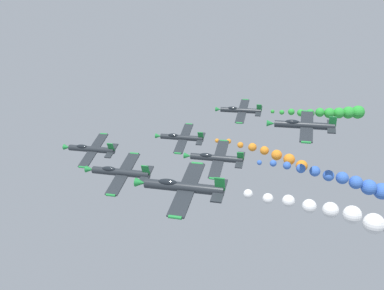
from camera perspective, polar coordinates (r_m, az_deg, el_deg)
airplane_lead at (r=74.48m, az=-14.40°, el=-0.57°), size 8.80×10.35×4.40m
airplane_left_inner at (r=59.44m, az=-10.39°, el=-3.87°), size 8.97×10.35×3.99m
airplane_right_inner at (r=81.33m, az=-1.61°, el=1.09°), size 8.71×10.35×4.59m
smoke_trail_right_inner at (r=77.88m, az=12.32°, el=-1.62°), size 2.96×18.26×5.08m
airplane_left_outer at (r=67.00m, az=3.40°, el=-1.87°), size 8.70×10.35×4.63m
airplane_right_outer at (r=43.76m, az=-1.44°, el=-6.03°), size 9.19×10.35×3.46m
smoke_trail_right_outer at (r=43.49m, az=22.68°, el=-9.73°), size 2.45×16.35×3.91m
airplane_trailing at (r=89.04m, az=6.91°, el=4.99°), size 8.90×10.35×4.16m
smoke_trail_trailing at (r=91.03m, az=20.12°, el=4.41°), size 5.85×19.69×2.85m
airplane_high_slot at (r=63.66m, az=15.69°, el=2.78°), size 9.18×10.35×3.48m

